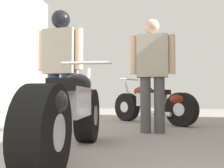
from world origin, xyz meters
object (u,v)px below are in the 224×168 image
motorcycle_black_naked (153,104)px  motorcycle_maroon_cruiser (71,112)px  mechanic_in_blue (152,68)px  mechanic_with_helmet (60,59)px

motorcycle_black_naked → motorcycle_maroon_cruiser: bearing=-105.0°
motorcycle_black_naked → mechanic_in_blue: 1.38m
motorcycle_black_naked → mechanic_in_blue: size_ratio=0.97×
mechanic_with_helmet → motorcycle_maroon_cruiser: bearing=-65.8°
motorcycle_black_naked → mechanic_with_helmet: 2.09m
motorcycle_maroon_cruiser → motorcycle_black_naked: (0.75, 2.80, -0.00)m
motorcycle_maroon_cruiser → mechanic_with_helmet: 1.67m
motorcycle_maroon_cruiser → mechanic_with_helmet: bearing=114.2°
mechanic_in_blue → mechanic_with_helmet: 1.36m
motorcycle_maroon_cruiser → mechanic_in_blue: bearing=64.8°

